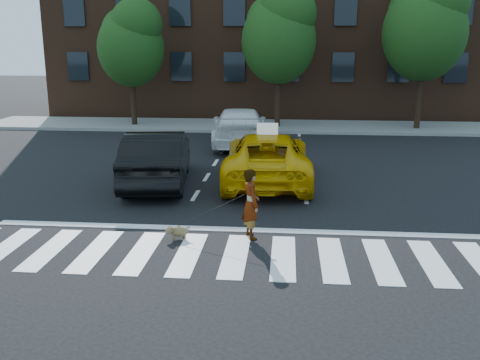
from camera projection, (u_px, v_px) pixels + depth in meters
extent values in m
plane|color=black|center=(235.00, 256.00, 11.15)|extent=(120.00, 120.00, 0.00)
cube|color=silver|center=(235.00, 255.00, 11.15)|extent=(13.00, 2.40, 0.01)
cube|color=silver|center=(242.00, 230.00, 12.69)|extent=(12.00, 0.30, 0.01)
cube|color=slate|center=(268.00, 126.00, 28.01)|extent=(30.00, 4.00, 0.15)
cube|color=#4B2B1A|center=(274.00, 15.00, 33.77)|extent=(26.00, 10.00, 12.00)
cylinder|color=black|center=(133.00, 96.00, 27.75)|extent=(0.28, 0.28, 3.25)
ellipsoid|color=#17390F|center=(131.00, 48.00, 27.15)|extent=(3.38, 3.38, 3.89)
sphere|color=#17390F|center=(136.00, 24.00, 26.63)|extent=(2.60, 2.60, 2.60)
sphere|color=#17390F|center=(125.00, 31.00, 27.21)|extent=(2.34, 2.34, 2.34)
cylinder|color=black|center=(278.00, 94.00, 27.06)|extent=(0.28, 0.28, 3.55)
ellipsoid|color=#17390F|center=(279.00, 41.00, 26.41)|extent=(3.69, 3.69, 4.25)
sphere|color=#17390F|center=(287.00, 14.00, 25.86)|extent=(2.84, 2.84, 2.84)
sphere|color=#17390F|center=(272.00, 22.00, 26.45)|extent=(2.56, 2.56, 2.56)
cylinder|color=black|center=(419.00, 92.00, 26.42)|extent=(0.28, 0.28, 3.85)
ellipsoid|color=#17390F|center=(424.00, 33.00, 25.71)|extent=(4.00, 4.00, 4.60)
sphere|color=#17390F|center=(437.00, 2.00, 25.14)|extent=(3.08, 3.08, 3.08)
sphere|color=#17390F|center=(417.00, 11.00, 25.73)|extent=(2.77, 2.77, 2.77)
imported|color=#D99E04|center=(267.00, 157.00, 16.92)|extent=(2.81, 5.76, 1.58)
imported|color=black|center=(157.00, 158.00, 16.64)|extent=(2.44, 5.29, 1.68)
imported|color=white|center=(240.00, 127.00, 22.94)|extent=(2.73, 5.74, 1.61)
imported|color=#999999|center=(251.00, 204.00, 11.99)|extent=(0.59, 0.69, 1.61)
ellipsoid|color=olive|center=(179.00, 231.00, 12.06)|extent=(0.46, 0.36, 0.23)
sphere|color=olive|center=(170.00, 230.00, 11.99)|extent=(0.22, 0.22, 0.17)
sphere|color=olive|center=(167.00, 231.00, 11.97)|extent=(0.11, 0.11, 0.08)
cylinder|color=olive|center=(188.00, 228.00, 12.11)|extent=(0.12, 0.08, 0.10)
sphere|color=olive|center=(170.00, 227.00, 12.02)|extent=(0.08, 0.08, 0.06)
sphere|color=olive|center=(171.00, 229.00, 11.92)|extent=(0.08, 0.08, 0.06)
cylinder|color=olive|center=(174.00, 238.00, 12.01)|extent=(0.06, 0.06, 0.11)
cylinder|color=olive|center=(173.00, 236.00, 12.10)|extent=(0.06, 0.06, 0.11)
cylinder|color=olive|center=(185.00, 237.00, 12.08)|extent=(0.06, 0.06, 0.11)
cylinder|color=olive|center=(184.00, 235.00, 12.18)|extent=(0.06, 0.06, 0.11)
cube|color=white|center=(267.00, 129.00, 16.49)|extent=(0.66, 0.30, 0.32)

